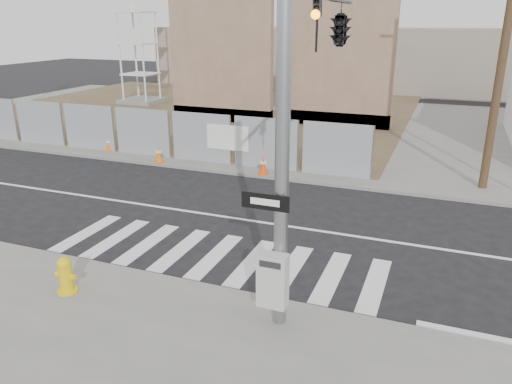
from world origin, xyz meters
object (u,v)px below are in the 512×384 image
(signal_pole, at_px, (324,64))
(fire_hydrant, at_px, (66,275))
(traffic_cone_b, at_px, (109,144))
(traffic_cone_c, at_px, (159,154))
(traffic_cone_d, at_px, (263,165))
(traffic_cone_a, at_px, (34,134))

(signal_pole, bearing_deg, fire_hydrant, -143.87)
(traffic_cone_b, xyz_separation_m, traffic_cone_c, (3.05, -0.82, 0.02))
(signal_pole, xyz_separation_m, traffic_cone_c, (-8.27, 6.27, -4.33))
(traffic_cone_c, distance_m, traffic_cone_d, 4.57)
(traffic_cone_b, height_order, traffic_cone_d, traffic_cone_d)
(traffic_cone_a, height_order, traffic_cone_c, traffic_cone_c)
(signal_pole, height_order, traffic_cone_b, signal_pole)
(fire_hydrant, distance_m, traffic_cone_c, 10.30)
(traffic_cone_a, bearing_deg, traffic_cone_d, -5.85)
(fire_hydrant, distance_m, traffic_cone_a, 15.79)
(traffic_cone_b, height_order, traffic_cone_c, traffic_cone_c)
(traffic_cone_b, xyz_separation_m, traffic_cone_d, (7.62, -0.82, 0.03))
(traffic_cone_c, bearing_deg, fire_hydrant, -69.20)
(traffic_cone_b, distance_m, traffic_cone_d, 7.66)
(traffic_cone_a, xyz_separation_m, traffic_cone_b, (4.71, -0.44, 0.01))
(signal_pole, bearing_deg, traffic_cone_c, 142.85)
(traffic_cone_d, bearing_deg, signal_pole, -59.41)
(traffic_cone_a, xyz_separation_m, traffic_cone_d, (12.33, -1.26, 0.04))
(traffic_cone_c, relative_size, traffic_cone_d, 0.97)
(signal_pole, bearing_deg, traffic_cone_b, 147.95)
(fire_hydrant, distance_m, traffic_cone_b, 12.42)
(traffic_cone_b, bearing_deg, traffic_cone_c, -15.09)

